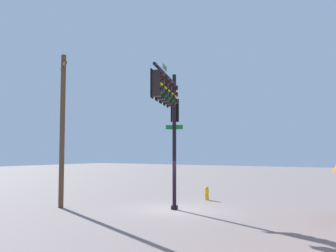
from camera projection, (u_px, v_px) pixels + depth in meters
name	position (u px, v px, depth m)	size (l,w,h in m)	color
ground_plane	(174.00, 209.00, 19.33)	(120.00, 120.00, 0.00)	gray
signal_pole_assembly	(169.00, 104.00, 18.06)	(5.04, 2.33, 7.06)	black
utility_pole	(62.00, 128.00, 20.25)	(1.13, 1.55, 8.28)	brown
fire_hydrant	(207.00, 193.00, 23.20)	(0.33, 0.24, 0.83)	yellow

